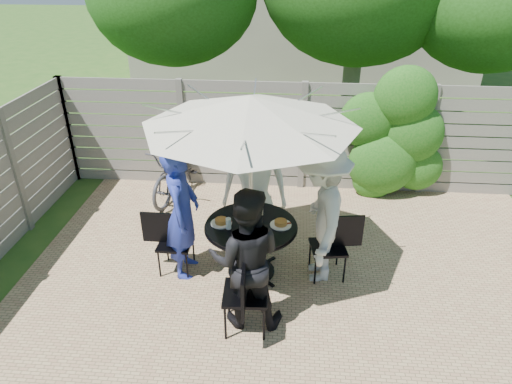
# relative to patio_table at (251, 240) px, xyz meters

# --- Properties ---
(patio_table) EXTENTS (1.15, 1.15, 0.73)m
(patio_table) POSITION_rel_patio_table_xyz_m (0.00, 0.00, 0.00)
(patio_table) COLOR black
(patio_table) RESTS_ON ground
(umbrella) EXTENTS (2.47, 2.47, 2.33)m
(umbrella) POSITION_rel_patio_table_xyz_m (0.00, 0.00, 1.65)
(umbrella) COLOR silver
(umbrella) RESTS_ON ground
(chair_back) EXTENTS (0.48, 0.70, 0.95)m
(chair_back) POSITION_rel_patio_table_xyz_m (-0.03, 0.97, -0.22)
(chair_back) COLOR black
(chair_back) RESTS_ON ground
(person_back) EXTENTS (0.89, 0.59, 1.79)m
(person_back) POSITION_rel_patio_table_xyz_m (-0.03, 0.83, 0.38)
(person_back) COLOR white
(person_back) RESTS_ON ground
(chair_left) EXTENTS (0.62, 0.42, 0.85)m
(chair_left) POSITION_rel_patio_table_xyz_m (-0.96, -0.03, -0.25)
(chair_left) COLOR black
(chair_left) RESTS_ON ground
(person_left) EXTENTS (0.43, 0.64, 1.72)m
(person_left) POSITION_rel_patio_table_xyz_m (-0.83, -0.03, 0.35)
(person_left) COLOR #2432A0
(person_left) RESTS_ON ground
(chair_front) EXTENTS (0.49, 0.71, 0.97)m
(chair_front) POSITION_rel_patio_table_xyz_m (0.03, -0.97, -0.22)
(chair_front) COLOR black
(chair_front) RESTS_ON ground
(person_front) EXTENTS (0.82, 0.65, 1.64)m
(person_front) POSITION_rel_patio_table_xyz_m (0.03, -0.83, 0.31)
(person_front) COLOR black
(person_front) RESTS_ON ground
(chair_right) EXTENTS (0.65, 0.48, 0.87)m
(chair_right) POSITION_rel_patio_table_xyz_m (0.96, 0.03, -0.25)
(chair_right) COLOR black
(chair_right) RESTS_ON ground
(person_right) EXTENTS (0.70, 1.18, 1.79)m
(person_right) POSITION_rel_patio_table_xyz_m (0.83, 0.03, 0.39)
(person_right) COLOR silver
(person_right) RESTS_ON ground
(plate_back) EXTENTS (0.26, 0.26, 0.06)m
(plate_back) POSITION_rel_patio_table_xyz_m (-0.01, 0.36, 0.24)
(plate_back) COLOR white
(plate_back) RESTS_ON patio_table
(plate_left) EXTENTS (0.26, 0.26, 0.06)m
(plate_left) POSITION_rel_patio_table_xyz_m (-0.36, -0.01, 0.24)
(plate_left) COLOR white
(plate_left) RESTS_ON patio_table
(plate_front) EXTENTS (0.26, 0.26, 0.06)m
(plate_front) POSITION_rel_patio_table_xyz_m (0.01, -0.36, 0.24)
(plate_front) COLOR white
(plate_front) RESTS_ON patio_table
(plate_right) EXTENTS (0.26, 0.26, 0.06)m
(plate_right) POSITION_rel_patio_table_xyz_m (0.36, 0.01, 0.24)
(plate_right) COLOR white
(plate_right) RESTS_ON patio_table
(glass_back) EXTENTS (0.07, 0.07, 0.14)m
(glass_back) POSITION_rel_patio_table_xyz_m (-0.11, 0.26, 0.29)
(glass_back) COLOR silver
(glass_back) RESTS_ON patio_table
(glass_left) EXTENTS (0.07, 0.07, 0.14)m
(glass_left) POSITION_rel_patio_table_xyz_m (-0.26, -0.11, 0.29)
(glass_left) COLOR silver
(glass_left) RESTS_ON patio_table
(glass_front) EXTENTS (0.07, 0.07, 0.14)m
(glass_front) POSITION_rel_patio_table_xyz_m (0.11, -0.26, 0.29)
(glass_front) COLOR silver
(glass_front) RESTS_ON patio_table
(syrup_jug) EXTENTS (0.09, 0.09, 0.16)m
(syrup_jug) POSITION_rel_patio_table_xyz_m (-0.06, 0.05, 0.30)
(syrup_jug) COLOR #59280C
(syrup_jug) RESTS_ON patio_table
(coffee_cup) EXTENTS (0.08, 0.08, 0.12)m
(coffee_cup) POSITION_rel_patio_table_xyz_m (0.09, 0.22, 0.28)
(coffee_cup) COLOR #C6B293
(coffee_cup) RESTS_ON patio_table
(bicycle) EXTENTS (0.95, 1.79, 0.89)m
(bicycle) POSITION_rel_patio_table_xyz_m (-1.40, 2.02, -0.06)
(bicycle) COLOR #333338
(bicycle) RESTS_ON ground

